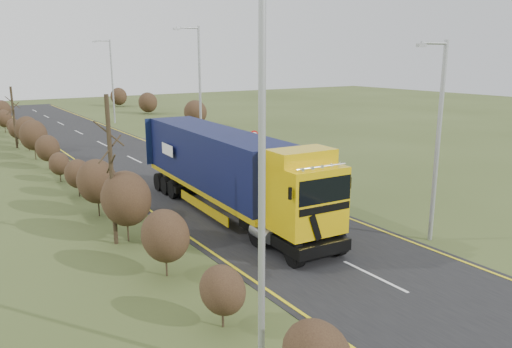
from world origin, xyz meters
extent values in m
plane|color=#3A471E|center=(0.00, 0.00, 0.00)|extent=(160.00, 160.00, 0.00)
cube|color=black|center=(0.00, 10.00, 0.01)|extent=(8.00, 120.00, 0.02)
cube|color=#292724|center=(6.50, 20.00, 0.01)|extent=(6.00, 18.00, 0.02)
cube|color=yellow|center=(-3.70, 10.00, 0.03)|extent=(0.12, 116.00, 0.01)
cube|color=yellow|center=(3.70, 10.00, 0.03)|extent=(0.12, 116.00, 0.01)
cube|color=silver|center=(0.00, -4.00, 0.03)|extent=(0.12, 3.00, 0.01)
cube|color=silver|center=(0.00, 4.00, 0.03)|extent=(0.12, 3.00, 0.01)
cube|color=silver|center=(0.00, 12.00, 0.03)|extent=(0.12, 3.00, 0.01)
cube|color=silver|center=(0.00, 20.00, 0.03)|extent=(0.12, 3.00, 0.01)
cube|color=silver|center=(0.00, 28.00, 0.03)|extent=(0.12, 3.00, 0.01)
cube|color=silver|center=(0.00, 36.00, 0.03)|extent=(0.12, 3.00, 0.01)
cube|color=silver|center=(0.00, 44.00, 0.03)|extent=(0.12, 3.00, 0.01)
cube|color=silver|center=(0.00, 52.00, 0.03)|extent=(0.12, 3.00, 0.01)
cube|color=silver|center=(0.00, 60.00, 0.03)|extent=(0.12, 3.00, 0.01)
ellipsoid|color=black|center=(-6.02, -4.00, 1.14)|extent=(1.21, 1.57, 1.39)
ellipsoid|color=black|center=(-6.00, 0.00, 1.49)|extent=(1.58, 2.06, 1.82)
ellipsoid|color=black|center=(-5.98, 4.00, 1.84)|extent=(1.96, 2.55, 2.25)
ellipsoid|color=black|center=(-6.03, 8.00, 1.72)|extent=(1.83, 2.38, 2.10)
ellipsoid|color=black|center=(-5.95, 12.00, 1.28)|extent=(1.37, 1.78, 1.57)
ellipsoid|color=black|center=(-6.06, 16.00, 1.13)|extent=(1.20, 1.56, 1.38)
ellipsoid|color=black|center=(-5.92, 20.00, 1.46)|extent=(1.55, 2.02, 1.78)
ellipsoid|color=black|center=(-6.09, 24.00, 1.83)|extent=(1.95, 2.53, 2.24)
ellipsoid|color=black|center=(-5.90, 28.00, 1.74)|extent=(1.85, 2.41, 2.13)
ellipsoid|color=black|center=(-6.12, 32.00, 1.31)|extent=(1.40, 1.81, 1.61)
ellipsoid|color=black|center=(-5.87, 36.00, 1.12)|extent=(1.19, 1.55, 1.37)
ellipsoid|color=black|center=(-6.14, 40.00, 1.43)|extent=(1.52, 1.97, 1.75)
ellipsoid|color=black|center=(-5.84, 44.00, 1.81)|extent=(1.93, 2.51, 2.22)
cylinder|color=#2F2417|center=(-6.50, 4.00, 3.03)|extent=(0.18, 0.18, 6.05)
cylinder|color=#2F2417|center=(-6.50, 30.00, 2.53)|extent=(0.18, 0.18, 5.06)
cube|color=black|center=(-0.80, -0.29, 0.68)|extent=(2.57, 4.59, 0.44)
cube|color=#D6AC09|center=(-0.80, -1.16, 2.28)|extent=(2.54, 2.27, 2.53)
cube|color=black|center=(-0.80, -2.18, 0.53)|extent=(2.43, 0.25, 0.53)
cube|color=black|center=(-1.21, -2.24, 1.51)|extent=(0.59, 0.05, 1.05)
cube|color=black|center=(-0.39, -2.24, 1.51)|extent=(0.59, 0.05, 1.05)
cube|color=black|center=(-0.80, -2.21, 2.82)|extent=(2.28, 0.18, 0.92)
cube|color=black|center=(-0.80, -2.24, 2.14)|extent=(2.23, 0.15, 0.27)
cube|color=#D6AC09|center=(-0.80, -0.82, 3.82)|extent=(2.50, 1.49, 0.54)
cylinder|color=silver|center=(-0.80, -1.99, 3.64)|extent=(2.14, 0.18, 0.06)
cube|color=black|center=(-2.19, -1.99, 2.87)|extent=(0.09, 0.12, 0.44)
cube|color=black|center=(0.59, -1.99, 2.87)|extent=(0.09, 0.12, 0.44)
cylinder|color=gray|center=(-1.92, 0.10, 0.73)|extent=(0.61, 1.29, 0.54)
cylinder|color=gray|center=(0.32, 0.10, 0.73)|extent=(0.61, 1.29, 0.54)
cube|color=gold|center=(-0.80, 6.03, 1.20)|extent=(3.10, 12.36, 0.23)
cube|color=black|center=(-0.80, 6.03, 2.65)|extent=(3.05, 11.97, 2.67)
cube|color=#0F1A3F|center=(-0.80, 11.98, 2.65)|extent=(2.41, 0.19, 2.67)
cube|color=#0F1A3F|center=(-0.80, 0.08, 2.65)|extent=(2.41, 0.19, 2.67)
cube|color=black|center=(-0.80, 9.72, 0.63)|extent=(2.42, 3.62, 0.34)
cube|color=gold|center=(-1.99, 5.06, 0.53)|extent=(0.34, 5.34, 0.44)
cube|color=gold|center=(0.39, 5.06, 0.53)|extent=(0.34, 5.34, 0.44)
cylinder|color=black|center=(-1.82, -1.84, 0.51)|extent=(0.37, 1.03, 1.01)
cylinder|color=black|center=(0.22, -1.84, 0.51)|extent=(0.37, 1.03, 1.01)
cylinder|color=black|center=(-1.82, 0.59, 0.51)|extent=(0.37, 1.03, 1.01)
cylinder|color=black|center=(0.22, 0.59, 0.51)|extent=(0.37, 1.03, 1.01)
cylinder|color=black|center=(-1.82, 8.85, 0.51)|extent=(0.37, 1.03, 1.01)
cylinder|color=black|center=(0.22, 8.85, 0.51)|extent=(0.37, 1.03, 1.01)
cylinder|color=black|center=(-1.82, 9.82, 0.51)|extent=(0.37, 1.03, 1.01)
cylinder|color=black|center=(0.22, 9.82, 0.51)|extent=(0.37, 1.03, 1.01)
cylinder|color=black|center=(-1.82, 10.79, 0.51)|extent=(0.37, 1.03, 1.01)
cylinder|color=black|center=(0.22, 10.79, 0.51)|extent=(0.37, 1.03, 1.01)
imported|color=maroon|center=(7.20, 17.15, 0.69)|extent=(2.80, 4.36, 1.38)
imported|color=#090C34|center=(7.12, 21.27, 0.76)|extent=(3.60, 4.83, 1.52)
cylinder|color=#9A9D9F|center=(4.60, -2.72, 4.04)|extent=(0.18, 0.18, 8.07)
cylinder|color=#9A9D9F|center=(3.88, -2.72, 7.94)|extent=(1.43, 0.12, 0.12)
cube|color=#9A9D9F|center=(3.17, -2.72, 7.85)|extent=(0.40, 0.16, 0.13)
cylinder|color=#9A9D9F|center=(4.60, 18.08, 4.78)|extent=(0.18, 0.18, 9.57)
cylinder|color=#9A9D9F|center=(3.75, 18.08, 9.41)|extent=(1.70, 0.12, 0.12)
cube|color=#9A9D9F|center=(2.90, 18.08, 9.30)|extent=(0.48, 0.19, 0.15)
cylinder|color=#9A9D9F|center=(5.35, 41.23, 4.62)|extent=(0.18, 0.18, 9.23)
cylinder|color=#9A9D9F|center=(4.53, 41.23, 9.08)|extent=(1.64, 0.12, 0.12)
cube|color=#9A9D9F|center=(3.71, 41.23, 8.98)|extent=(0.46, 0.18, 0.14)
cylinder|color=#9A9D9F|center=(-6.38, -6.49, 4.49)|extent=(0.16, 0.16, 8.97)
cylinder|color=#9A9D9F|center=(5.60, 12.39, 1.15)|extent=(0.08, 0.08, 2.29)
cylinder|color=red|center=(5.60, 12.36, 2.29)|extent=(0.73, 0.04, 0.73)
cylinder|color=white|center=(5.60, 12.34, 2.29)|extent=(0.55, 0.02, 0.55)
cylinder|color=#9A9D9F|center=(4.56, 26.00, 0.61)|extent=(0.08, 0.08, 1.22)
cube|color=yellow|center=(4.56, 25.95, 1.31)|extent=(0.62, 0.04, 0.62)
camera|label=1|loc=(-12.19, -15.17, 7.47)|focal=35.00mm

